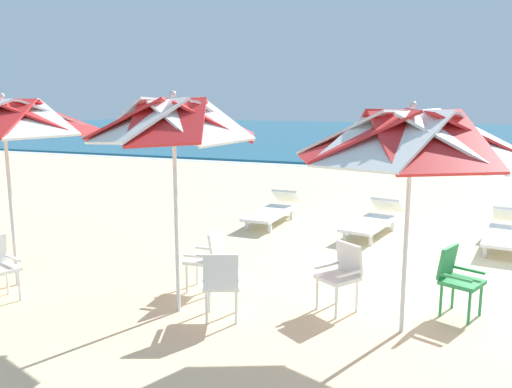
# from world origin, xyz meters

# --- Properties ---
(ground_plane) EXTENTS (80.00, 80.00, 0.00)m
(ground_plane) POSITION_xyz_m (0.00, 0.00, 0.00)
(ground_plane) COLOR beige
(sea) EXTENTS (80.00, 36.00, 0.10)m
(sea) POSITION_xyz_m (0.00, 30.03, 0.05)
(sea) COLOR #19607F
(sea) RESTS_ON ground
(surf_foam) EXTENTS (80.00, 0.70, 0.01)m
(surf_foam) POSITION_xyz_m (0.00, 11.73, 0.01)
(surf_foam) COLOR white
(surf_foam) RESTS_ON ground
(beach_umbrella_0) EXTENTS (2.59, 2.59, 2.64)m
(beach_umbrella_0) POSITION_xyz_m (-0.71, -2.44, 2.26)
(beach_umbrella_0) COLOR silver
(beach_umbrella_0) RESTS_ON ground
(plastic_chair_0) EXTENTS (0.60, 0.58, 0.87)m
(plastic_chair_0) POSITION_xyz_m (-0.14, -1.69, 0.50)
(plastic_chair_0) COLOR #2D8C4C
(plastic_chair_0) RESTS_ON ground
(plastic_chair_1) EXTENTS (0.62, 0.63, 0.87)m
(plastic_chair_1) POSITION_xyz_m (-1.51, -2.04, 0.50)
(plastic_chair_1) COLOR white
(plastic_chair_1) RESTS_ON ground
(beach_umbrella_1) EXTENTS (2.11, 2.11, 2.76)m
(beach_umbrella_1) POSITION_xyz_m (-3.42, -2.83, 2.39)
(beach_umbrella_1) COLOR silver
(beach_umbrella_1) RESTS_ON ground
(plastic_chair_2) EXTENTS (0.49, 0.47, 0.87)m
(plastic_chair_2) POSITION_xyz_m (-3.39, -2.05, 0.50)
(plastic_chair_2) COLOR white
(plastic_chair_2) RESTS_ON ground
(plastic_chair_3) EXTENTS (0.57, 0.59, 0.87)m
(plastic_chair_3) POSITION_xyz_m (-2.79, -2.89, 0.50)
(plastic_chair_3) COLOR white
(plastic_chair_3) RESTS_ON ground
(beach_umbrella_2) EXTENTS (2.60, 2.60, 2.74)m
(beach_umbrella_2) POSITION_xyz_m (-6.08, -2.84, 2.40)
(beach_umbrella_2) COLOR silver
(beach_umbrella_2) RESTS_ON ground
(sun_lounger_0) EXTENTS (0.93, 2.21, 0.62)m
(sun_lounger_0) POSITION_xyz_m (0.70, 1.85, 0.28)
(sun_lounger_0) COLOR white
(sun_lounger_0) RESTS_ON ground
(sun_lounger_1) EXTENTS (1.03, 2.23, 0.62)m
(sun_lounger_1) POSITION_xyz_m (-1.69, 1.94, 0.28)
(sun_lounger_1) COLOR white
(sun_lounger_1) RESTS_ON ground
(sun_lounger_2) EXTENTS (0.72, 2.17, 0.62)m
(sun_lounger_2) POSITION_xyz_m (-3.86, 2.13, 0.28)
(sun_lounger_2) COLOR white
(sun_lounger_2) RESTS_ON ground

